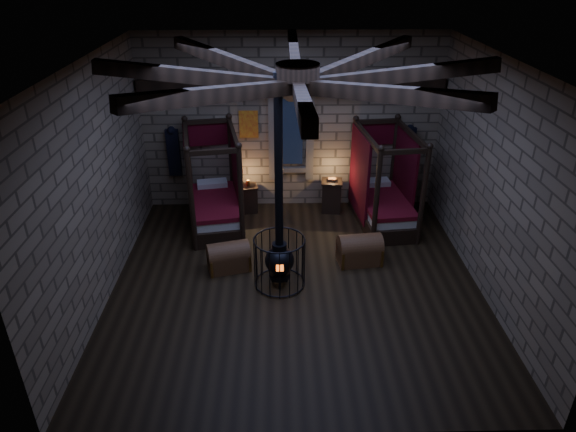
{
  "coord_description": "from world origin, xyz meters",
  "views": [
    {
      "loc": [
        -0.34,
        -8.21,
        5.79
      ],
      "look_at": [
        -0.14,
        0.6,
        1.16
      ],
      "focal_mm": 32.0,
      "sensor_mm": 36.0,
      "label": 1
    }
  ],
  "objects_px": {
    "stove": "(279,257)",
    "trunk_left": "(229,257)",
    "bed_left": "(215,202)",
    "bed_right": "(382,201)",
    "trunk_right": "(360,250)"
  },
  "relations": [
    {
      "from": "bed_left",
      "to": "bed_right",
      "type": "distance_m",
      "value": 3.9
    },
    {
      "from": "bed_left",
      "to": "stove",
      "type": "distance_m",
      "value": 2.91
    },
    {
      "from": "stove",
      "to": "trunk_left",
      "type": "bearing_deg",
      "value": 149.93
    },
    {
      "from": "bed_left",
      "to": "bed_right",
      "type": "height_order",
      "value": "bed_left"
    },
    {
      "from": "bed_right",
      "to": "trunk_left",
      "type": "xyz_separation_m",
      "value": [
        -3.44,
        -1.93,
        -0.28
      ]
    },
    {
      "from": "bed_left",
      "to": "stove",
      "type": "xyz_separation_m",
      "value": [
        1.48,
        -2.5,
        0.06
      ]
    },
    {
      "from": "trunk_right",
      "to": "stove",
      "type": "bearing_deg",
      "value": -162.11
    },
    {
      "from": "bed_right",
      "to": "trunk_right",
      "type": "xyz_separation_m",
      "value": [
        -0.77,
        -1.75,
        -0.26
      ]
    },
    {
      "from": "bed_left",
      "to": "bed_right",
      "type": "relative_size",
      "value": 1.04
    },
    {
      "from": "trunk_left",
      "to": "stove",
      "type": "distance_m",
      "value": 1.22
    },
    {
      "from": "trunk_left",
      "to": "bed_right",
      "type": "bearing_deg",
      "value": 14.25
    },
    {
      "from": "bed_left",
      "to": "bed_right",
      "type": "bearing_deg",
      "value": -9.82
    },
    {
      "from": "bed_left",
      "to": "trunk_right",
      "type": "distance_m",
      "value": 3.59
    },
    {
      "from": "bed_right",
      "to": "stove",
      "type": "relative_size",
      "value": 0.55
    },
    {
      "from": "trunk_right",
      "to": "bed_right",
      "type": "bearing_deg",
      "value": 59.3
    }
  ]
}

